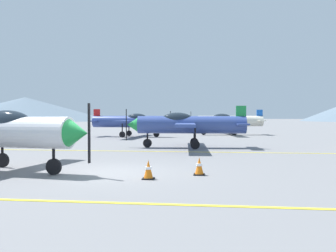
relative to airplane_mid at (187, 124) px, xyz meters
name	(u,v)px	position (x,y,z in m)	size (l,w,h in m)	color
ground_plane	(106,173)	(-2.02, -10.13, -1.43)	(400.00, 400.00, 0.00)	slate
apron_line_near	(53,201)	(-2.02, -14.38, -1.42)	(80.00, 0.16, 0.01)	yellow
apron_line_far	(146,151)	(-2.02, -2.62, -1.42)	(80.00, 0.16, 0.01)	yellow
airplane_mid	(187,124)	(0.00, 0.00, 0.00)	(7.38, 8.48, 2.54)	#33478C
airplane_far	(131,121)	(-5.90, 10.72, 0.00)	(7.36, 8.48, 2.54)	#33478C
airplane_back	(227,121)	(2.99, 15.35, 0.00)	(7.41, 8.49, 2.54)	silver
traffic_cone_front	(148,170)	(-0.37, -11.23, -1.14)	(0.36, 0.36, 0.59)	black
traffic_cone_side	(199,166)	(1.15, -10.25, -1.14)	(0.36, 0.36, 0.59)	black
hill_left	(25,109)	(-65.87, 103.87, 2.82)	(62.24, 62.24, 8.50)	slate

